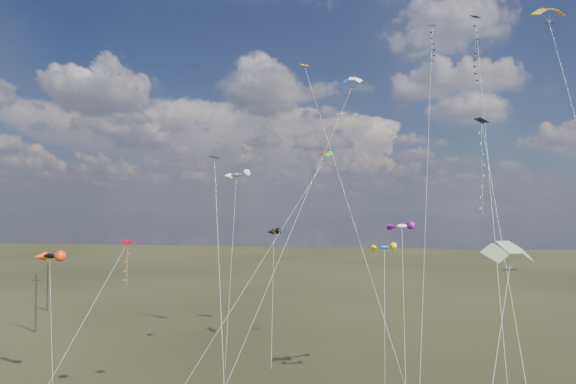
% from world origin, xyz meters
% --- Properties ---
extents(utility_pole_near, '(1.40, 0.20, 8.00)m').
position_xyz_m(utility_pole_near, '(-38.00, 30.00, 4.09)').
color(utility_pole_near, black).
rests_on(utility_pole_near, ground).
extents(utility_pole_far, '(1.40, 0.20, 8.00)m').
position_xyz_m(utility_pole_far, '(-46.00, 44.00, 4.09)').
color(utility_pole_far, black).
rests_on(utility_pole_far, ground).
extents(diamond_black_high, '(4.17, 29.39, 37.02)m').
position_xyz_m(diamond_black_high, '(19.07, 17.08, 31.51)').
color(diamond_black_high, black).
rests_on(diamond_black_high, ground).
extents(diamond_navy_tall, '(4.59, 26.14, 39.64)m').
position_xyz_m(diamond_navy_tall, '(15.65, 25.81, 34.02)').
color(diamond_navy_tall, '#0B0847').
rests_on(diamond_navy_tall, ground).
extents(diamond_black_mid, '(5.22, 12.02, 21.50)m').
position_xyz_m(diamond_black_mid, '(-2.24, 0.92, 14.80)').
color(diamond_black_mid, black).
rests_on(diamond_black_mid, ground).
extents(diamond_red_low, '(5.53, 8.01, 14.46)m').
position_xyz_m(diamond_red_low, '(-12.21, 5.57, 11.96)').
color(diamond_red_low, '#A7010D').
rests_on(diamond_red_low, ground).
extents(diamond_navy_right, '(0.99, 17.16, 23.60)m').
position_xyz_m(diamond_navy_right, '(16.55, 1.78, 19.35)').
color(diamond_navy_right, '#0D1C4B').
rests_on(diamond_navy_right, ground).
extents(diamond_orange_center, '(11.44, 21.62, 31.85)m').
position_xyz_m(diamond_orange_center, '(5.79, 8.19, 21.08)').
color(diamond_orange_center, '#D96306').
rests_on(diamond_orange_center, ground).
extents(parafoil_yellow, '(3.86, 25.82, 33.19)m').
position_xyz_m(parafoil_yellow, '(22.40, 6.38, 32.38)').
color(parafoil_yellow, '#F4AB0D').
rests_on(parafoil_yellow, ground).
extents(parafoil_blue_white, '(11.61, 24.05, 33.97)m').
position_xyz_m(parafoil_blue_white, '(6.25, 27.72, 33.11)').
color(parafoil_blue_white, blue).
rests_on(parafoil_blue_white, ground).
extents(parafoil_striped, '(5.70, 9.00, 15.82)m').
position_xyz_m(parafoil_striped, '(16.26, -5.97, 15.07)').
color(parafoil_striped, yellow).
rests_on(parafoil_striped, ground).
extents(parafoil_tricolor, '(13.21, 16.25, 24.27)m').
position_xyz_m(parafoil_tricolor, '(3.22, 23.57, 23.55)').
color(parafoil_tricolor, gold).
rests_on(parafoil_tricolor, ground).
extents(novelty_black_orange, '(6.25, 6.71, 13.11)m').
position_xyz_m(novelty_black_orange, '(-22.75, 10.88, 12.52)').
color(novelty_black_orange, black).
rests_on(novelty_black_orange, ground).
extents(novelty_orange_black, '(2.79, 10.78, 14.86)m').
position_xyz_m(novelty_orange_black, '(-3.55, 28.21, 14.33)').
color(novelty_orange_black, '#D87200').
rests_on(novelty_orange_black, ground).
extents(novelty_white_purple, '(2.57, 14.97, 15.95)m').
position_xyz_m(novelty_white_purple, '(11.67, 16.52, 15.45)').
color(novelty_white_purple, white).
rests_on(novelty_white_purple, ground).
extents(novelty_redwhite_stripe, '(4.58, 14.87, 22.47)m').
position_xyz_m(novelty_redwhite_stripe, '(-9.43, 31.64, 21.79)').
color(novelty_redwhite_stripe, red).
rests_on(novelty_redwhite_stripe, ground).
extents(novelty_blue_yellow, '(2.23, 8.30, 13.95)m').
position_xyz_m(novelty_blue_yellow, '(9.93, 14.81, 13.45)').
color(novelty_blue_yellow, '#1942B7').
rests_on(novelty_blue_yellow, ground).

